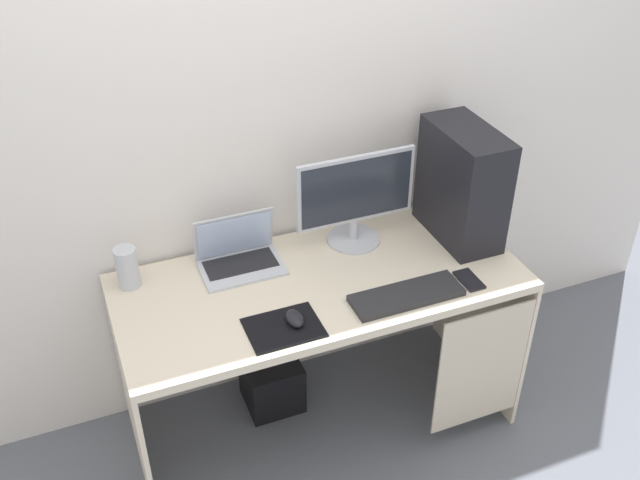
% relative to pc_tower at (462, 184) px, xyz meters
% --- Properties ---
extents(ground_plane, '(8.00, 8.00, 0.00)m').
position_rel_pc_tower_xyz_m(ground_plane, '(-0.64, -0.08, -1.00)').
color(ground_plane, slate).
extents(wall_back, '(4.00, 0.05, 2.60)m').
position_rel_pc_tower_xyz_m(wall_back, '(-0.64, 0.30, 0.30)').
color(wall_back, silver).
rests_on(wall_back, ground_plane).
extents(desk, '(1.55, 0.68, 0.76)m').
position_rel_pc_tower_xyz_m(desk, '(-0.63, -0.09, -0.38)').
color(desk, beige).
rests_on(desk, ground_plane).
extents(pc_tower, '(0.20, 0.40, 0.47)m').
position_rel_pc_tower_xyz_m(pc_tower, '(0.00, 0.00, 0.00)').
color(pc_tower, black).
rests_on(pc_tower, desk).
extents(monitor, '(0.49, 0.22, 0.39)m').
position_rel_pc_tower_xyz_m(monitor, '(-0.42, 0.10, -0.03)').
color(monitor, '#B7BCC6').
rests_on(monitor, desk).
extents(laptop, '(0.32, 0.21, 0.21)m').
position_rel_pc_tower_xyz_m(laptop, '(-0.90, 0.12, -0.19)').
color(laptop, '#B7BCC6').
rests_on(laptop, desk).
extents(speaker, '(0.08, 0.08, 0.16)m').
position_rel_pc_tower_xyz_m(speaker, '(-1.32, 0.15, -0.15)').
color(speaker, '#B7BCC6').
rests_on(speaker, desk).
extents(keyboard, '(0.42, 0.14, 0.02)m').
position_rel_pc_tower_xyz_m(keyboard, '(-0.39, -0.30, -0.22)').
color(keyboard, '#232326').
rests_on(keyboard, desk).
extents(mousepad, '(0.26, 0.20, 0.00)m').
position_rel_pc_tower_xyz_m(mousepad, '(-0.87, -0.29, -0.23)').
color(mousepad, black).
rests_on(mousepad, desk).
extents(mouse_left, '(0.06, 0.10, 0.03)m').
position_rel_pc_tower_xyz_m(mouse_left, '(-0.82, -0.28, -0.21)').
color(mouse_left, black).
rests_on(mouse_left, mousepad).
extents(cell_phone, '(0.07, 0.13, 0.01)m').
position_rel_pc_tower_xyz_m(cell_phone, '(-0.12, -0.30, -0.23)').
color(cell_phone, black).
rests_on(cell_phone, desk).
extents(subwoofer, '(0.24, 0.24, 0.24)m').
position_rel_pc_tower_xyz_m(subwoofer, '(-0.80, 0.09, -0.88)').
color(subwoofer, black).
rests_on(subwoofer, ground_plane).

